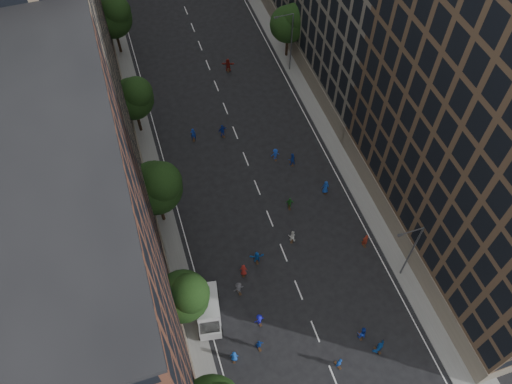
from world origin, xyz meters
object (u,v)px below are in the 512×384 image
Objects in this scene: streetlamp_far at (290,39)px; skater_1 at (339,363)px; streetlamp_near at (410,250)px; skater_0 at (234,356)px; skater_2 at (362,333)px; cargo_van at (208,310)px.

streetlamp_far reaches higher than skater_1.
skater_1 is at bearing -145.30° from streetlamp_near.
skater_0 is 0.84× the size of skater_2.
streetlamp_near is at bearing -90.00° from streetlamp_far.
skater_1 is (8.91, -3.51, 0.05)m from skater_0.
streetlamp_far reaches higher than skater_2.
streetlamp_far is at bearing -88.32° from skater_2.
streetlamp_far is 37.18m from cargo_van.
streetlamp_near is 5.46× the size of skater_1.
skater_2 is (12.03, -1.63, 0.15)m from skater_0.
skater_2 is at bearing -99.74° from streetlamp_far.
cargo_van is 3.13× the size of skater_1.
streetlamp_near is 20.08m from cargo_van.
streetlamp_near is 33.00m from streetlamp_far.
streetlamp_near is at bearing -150.43° from skater_0.
skater_2 reaches higher than skater_1.
cargo_van is at bearing -14.60° from skater_2.
skater_2 is (-6.48, -37.77, -4.23)m from streetlamp_far.
streetlamp_near is 12.46m from skater_1.
streetlamp_far is 4.85× the size of skater_2.
cargo_van is (-19.65, 1.66, -3.79)m from streetlamp_near.
skater_2 is at bearing -164.74° from skater_1.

